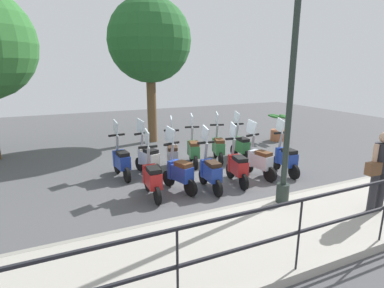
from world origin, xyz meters
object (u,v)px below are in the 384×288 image
object	(u,v)px
tree_distant	(150,41)
scooter_far_3	(172,154)
lamp_post_near	(290,105)
scooter_far_1	(218,147)
scooter_far_0	(241,145)
scooter_far_2	(193,150)
scooter_near_4	(179,172)
pedestrian_with_bag	(381,166)
scooter_near_2	(237,166)
scooter_near_3	(210,171)
scooter_near_1	(259,160)
scooter_far_4	(148,158)
scooter_far_5	(121,161)
potted_palm	(278,130)
scooter_near_0	(285,158)
scooter_near_5	(152,177)

from	to	relation	value
tree_distant	scooter_far_3	world-z (taller)	tree_distant
lamp_post_near	scooter_far_1	world-z (taller)	lamp_post_near
scooter_far_0	scooter_far_2	size ratio (longest dim) A/B	1.00
tree_distant	scooter_near_4	size ratio (longest dim) A/B	3.55
pedestrian_with_bag	scooter_near_2	world-z (taller)	pedestrian_with_bag
scooter_near_3	scooter_near_1	bearing A→B (deg)	-79.10
lamp_post_near	pedestrian_with_bag	world-z (taller)	lamp_post_near
pedestrian_with_bag	scooter_far_0	size ratio (longest dim) A/B	1.03
scooter_far_4	scooter_far_5	distance (m)	0.72
potted_palm	scooter_far_2	bearing A→B (deg)	108.33
scooter_near_0	scooter_near_3	xyz separation A→B (m)	(-0.13, 2.41, 0.00)
potted_palm	pedestrian_with_bag	bearing A→B (deg)	156.49
scooter_near_2	scooter_far_4	distance (m)	2.46
lamp_post_near	scooter_near_3	xyz separation A→B (m)	(1.50, 0.92, -1.71)
scooter_near_2	scooter_near_0	bearing A→B (deg)	-80.12
scooter_far_5	scooter_near_4	bearing A→B (deg)	-150.81
scooter_far_2	scooter_far_5	xyz separation A→B (m)	(-0.20, 2.22, 0.00)
scooter_far_2	scooter_near_5	bearing A→B (deg)	149.23
scooter_near_3	scooter_far_4	world-z (taller)	same
pedestrian_with_bag	scooter_near_2	distance (m)	3.09
scooter_near_1	scooter_far_4	bearing A→B (deg)	50.85
scooter_near_0	scooter_far_1	xyz separation A→B (m)	(1.81, 1.11, 0.00)
scooter_far_0	potted_palm	bearing A→B (deg)	-55.83
scooter_far_4	scooter_far_2	bearing A→B (deg)	-97.62
tree_distant	scooter_far_3	distance (m)	5.02
tree_distant	scooter_near_3	bearing A→B (deg)	177.81
tree_distant	scooter_far_5	size ratio (longest dim) A/B	3.55
scooter_far_4	pedestrian_with_bag	bearing A→B (deg)	-159.17
tree_distant	potted_palm	bearing A→B (deg)	-112.77
tree_distant	scooter_near_3	size ratio (longest dim) A/B	3.55
tree_distant	scooter_near_3	world-z (taller)	tree_distant
scooter_far_4	scooter_far_5	bearing A→B (deg)	67.82
scooter_near_3	scooter_far_0	size ratio (longest dim) A/B	1.00
pedestrian_with_bag	scooter_far_0	bearing A→B (deg)	8.42
scooter_near_3	tree_distant	bearing A→B (deg)	0.47
lamp_post_near	tree_distant	distance (m)	7.12
lamp_post_near	scooter_near_1	bearing A→B (deg)	-21.33
scooter_near_1	scooter_near_5	distance (m)	3.00
scooter_near_4	scooter_far_5	world-z (taller)	same
scooter_far_0	scooter_near_2	bearing A→B (deg)	148.88
scooter_far_1	scooter_near_4	bearing A→B (deg)	147.67
scooter_near_4	scooter_far_2	size ratio (longest dim) A/B	1.00
scooter_near_1	scooter_far_4	world-z (taller)	same
tree_distant	scooter_far_1	world-z (taller)	tree_distant
tree_distant	scooter_near_0	size ratio (longest dim) A/B	3.55
scooter_near_5	scooter_far_4	size ratio (longest dim) A/B	1.00
tree_distant	scooter_near_1	distance (m)	6.32
lamp_post_near	scooter_near_0	xyz separation A→B (m)	(1.63, -1.49, -1.71)
lamp_post_near	scooter_near_2	bearing A→B (deg)	4.04
potted_palm	scooter_far_3	world-z (taller)	scooter_far_3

